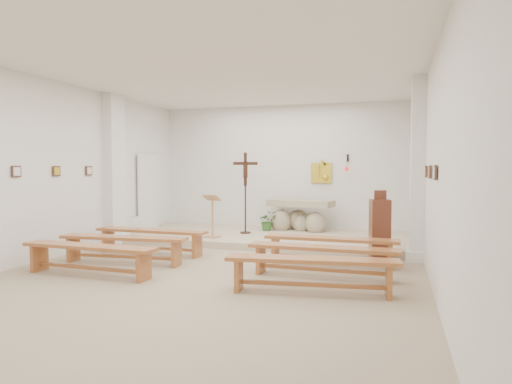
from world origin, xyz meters
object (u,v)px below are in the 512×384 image
(bench_left_front, at_px, (151,236))
(bench_right_third, at_px, (312,267))
(lectern, at_px, (212,216))
(bench_right_second, at_px, (322,254))
(bench_left_third, at_px, (89,253))
(bench_left_second, at_px, (124,243))
(altar, at_px, (300,218))
(donation_pedestal, at_px, (380,229))
(crucifix_stand, at_px, (245,187))
(bench_right_front, at_px, (331,244))

(bench_left_front, relative_size, bench_right_third, 0.99)
(lectern, xyz_separation_m, bench_right_third, (2.99, -3.56, -0.27))
(bench_right_second, bearing_deg, bench_left_third, -163.44)
(lectern, height_order, bench_left_second, lectern)
(altar, xyz_separation_m, donation_pedestal, (2.10, -2.50, 0.11))
(bench_left_third, relative_size, bench_right_third, 0.99)
(lectern, bearing_deg, altar, 53.12)
(bench_right_second, xyz_separation_m, bench_left_third, (-3.70, -1.00, 0.00))
(bench_right_second, bearing_deg, crucifix_stand, 127.03)
(lectern, bearing_deg, bench_left_front, -107.96)
(crucifix_stand, distance_m, bench_right_third, 5.16)
(bench_right_front, bearing_deg, donation_pedestal, 47.38)
(bench_left_front, xyz_separation_m, bench_right_third, (3.70, -2.00, 0.00))
(bench_left_third, bearing_deg, donation_pedestal, 34.90)
(bench_right_front, height_order, bench_right_third, same)
(bench_left_second, bearing_deg, bench_right_front, 10.58)
(altar, relative_size, bench_left_second, 0.73)
(lectern, xyz_separation_m, bench_right_front, (2.99, -1.56, -0.27))
(bench_right_third, bearing_deg, altar, 96.25)
(crucifix_stand, bearing_deg, altar, 17.02)
(bench_left_second, distance_m, bench_left_third, 1.00)
(lectern, bearing_deg, bench_left_second, -99.00)
(lectern, bearing_deg, bench_right_second, -34.04)
(bench_left_third, distance_m, bench_right_third, 3.70)
(altar, relative_size, bench_right_third, 0.73)
(bench_right_front, xyz_separation_m, bench_left_second, (-3.70, -1.00, 0.00))
(bench_right_front, distance_m, bench_right_third, 2.00)
(bench_right_front, bearing_deg, altar, 111.63)
(bench_right_second, height_order, bench_right_third, same)
(lectern, height_order, bench_right_second, lectern)
(altar, bearing_deg, bench_right_front, -58.91)
(bench_left_third, bearing_deg, bench_left_front, 92.58)
(bench_left_front, bearing_deg, bench_left_third, -88.33)
(bench_left_second, height_order, bench_right_second, same)
(lectern, relative_size, bench_left_front, 0.42)
(crucifix_stand, relative_size, bench_left_second, 0.82)
(bench_right_front, bearing_deg, bench_left_second, -163.93)
(bench_left_second, bearing_deg, altar, 56.44)
(bench_left_second, bearing_deg, bench_right_third, -19.58)
(bench_left_front, distance_m, bench_left_second, 1.00)
(altar, height_order, bench_left_third, altar)
(lectern, height_order, donation_pedestal, donation_pedestal)
(altar, relative_size, crucifix_stand, 0.89)
(donation_pedestal, distance_m, bench_left_third, 5.37)
(donation_pedestal, xyz_separation_m, bench_left_front, (-4.53, -0.87, -0.21))
(bench_right_front, relative_size, bench_left_third, 1.00)
(bench_right_front, relative_size, bench_right_third, 0.99)
(donation_pedestal, xyz_separation_m, bench_left_third, (-4.53, -2.87, -0.21))
(donation_pedestal, bearing_deg, bench_right_second, -128.00)
(bench_left_front, relative_size, bench_right_front, 1.00)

